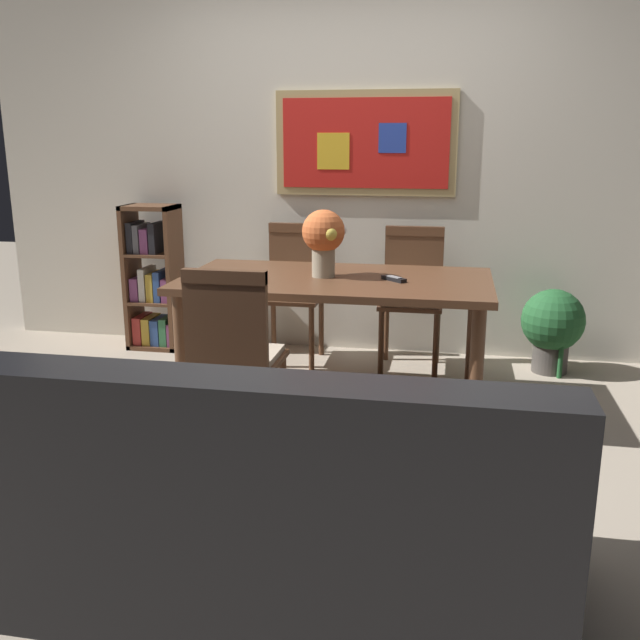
# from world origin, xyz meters

# --- Properties ---
(ground_plane) EXTENTS (12.00, 12.00, 0.00)m
(ground_plane) POSITION_xyz_m (0.00, 0.00, 0.00)
(ground_plane) COLOR tan
(wall_back_with_painting) EXTENTS (5.20, 0.14, 2.60)m
(wall_back_with_painting) POSITION_xyz_m (0.00, 1.68, 1.30)
(wall_back_with_painting) COLOR silver
(wall_back_with_painting) RESTS_ON ground_plane
(dining_table) EXTENTS (1.69, 0.92, 0.72)m
(dining_table) POSITION_xyz_m (0.06, 0.55, 0.64)
(dining_table) COLOR brown
(dining_table) RESTS_ON ground_plane
(dining_chair_far_left) EXTENTS (0.40, 0.41, 0.91)m
(dining_chair_far_left) POSITION_xyz_m (-0.36, 1.34, 0.54)
(dining_chair_far_left) COLOR brown
(dining_chair_far_left) RESTS_ON ground_plane
(dining_chair_near_left) EXTENTS (0.40, 0.41, 0.91)m
(dining_chair_near_left) POSITION_xyz_m (-0.29, -0.21, 0.54)
(dining_chair_near_left) COLOR brown
(dining_chair_near_left) RESTS_ON ground_plane
(dining_chair_far_right) EXTENTS (0.40, 0.41, 0.91)m
(dining_chair_far_right) POSITION_xyz_m (0.44, 1.31, 0.54)
(dining_chair_far_right) COLOR brown
(dining_chair_far_right) RESTS_ON ground_plane
(leather_couch) EXTENTS (1.80, 0.84, 0.84)m
(leather_couch) POSITION_xyz_m (0.14, -1.21, 0.31)
(leather_couch) COLOR black
(leather_couch) RESTS_ON ground_plane
(bookshelf) EXTENTS (0.36, 0.28, 1.02)m
(bookshelf) POSITION_xyz_m (-1.39, 1.40, 0.46)
(bookshelf) COLOR brown
(bookshelf) RESTS_ON ground_plane
(potted_ivy) EXTENTS (0.40, 0.40, 0.61)m
(potted_ivy) POSITION_xyz_m (1.33, 1.34, 0.31)
(potted_ivy) COLOR #4C4742
(potted_ivy) RESTS_ON ground_plane
(flower_vase) EXTENTS (0.24, 0.24, 0.37)m
(flower_vase) POSITION_xyz_m (-0.01, 0.57, 0.95)
(flower_vase) COLOR tan
(flower_vase) RESTS_ON dining_table
(tv_remote) EXTENTS (0.14, 0.14, 0.02)m
(tv_remote) POSITION_xyz_m (0.38, 0.52, 0.74)
(tv_remote) COLOR black
(tv_remote) RESTS_ON dining_table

